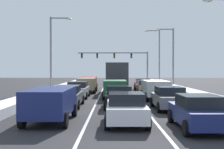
{
  "coord_description": "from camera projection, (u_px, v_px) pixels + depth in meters",
  "views": [
    {
      "loc": [
        -0.46,
        -7.11,
        2.61
      ],
      "look_at": [
        -0.35,
        34.25,
        1.95
      ],
      "focal_mm": 48.17,
      "sensor_mm": 36.0,
      "label": 1
    }
  ],
  "objects": [
    {
      "name": "box_truck_center_lane_fourth",
      "position": [
        116.0,
        76.0,
        34.12
      ],
      "size": [
        2.53,
        7.2,
        3.36
      ],
      "color": "maroon",
      "rests_on": "ground"
    },
    {
      "name": "snow_bank_right_shoulder",
      "position": [
        178.0,
        90.0,
        33.46
      ],
      "size": [
        1.84,
        57.85,
        0.65
      ],
      "primitive_type": "cube",
      "color": "white",
      "rests_on": "ground"
    },
    {
      "name": "suv_green_center_lane_third",
      "position": [
        114.0,
        87.0,
        27.08
      ],
      "size": [
        2.16,
        4.9,
        1.67
      ],
      "color": "#1E5633",
      "rests_on": "ground"
    },
    {
      "name": "street_lamp_left_mid",
      "position": [
        53.0,
        47.0,
        36.15
      ],
      "size": [
        2.66,
        0.36,
        8.98
      ],
      "color": "gray",
      "rests_on": "ground"
    },
    {
      "name": "suv_navy_left_lane_nearest",
      "position": [
        50.0,
        102.0,
        15.01
      ],
      "size": [
        2.16,
        4.9,
        1.67
      ],
      "color": "navy",
      "rests_on": "ground"
    },
    {
      "name": "sedan_tan_right_lane_fourth",
      "position": [
        145.0,
        87.0,
        32.23
      ],
      "size": [
        2.0,
        4.5,
        1.51
      ],
      "color": "#937F60",
      "rests_on": "ground"
    },
    {
      "name": "traffic_light_gantry",
      "position": [
        120.0,
        58.0,
        59.65
      ],
      "size": [
        14.0,
        0.47,
        6.2
      ],
      "color": "slate",
      "rests_on": "ground"
    },
    {
      "name": "sedan_silver_left_lane_third",
      "position": [
        77.0,
        90.0,
        27.85
      ],
      "size": [
        2.0,
        4.5,
        1.51
      ],
      "color": "#B7BABF",
      "rests_on": "ground"
    },
    {
      "name": "sedan_black_center_lane_second",
      "position": [
        118.0,
        96.0,
        20.69
      ],
      "size": [
        2.0,
        4.5,
        1.51
      ],
      "color": "black",
      "rests_on": "ground"
    },
    {
      "name": "sedan_navy_right_lane_nearest",
      "position": [
        197.0,
        112.0,
        13.19
      ],
      "size": [
        2.0,
        4.5,
        1.51
      ],
      "color": "navy",
      "rests_on": "ground"
    },
    {
      "name": "street_lamp_right_mid",
      "position": [
        170.0,
        53.0,
        41.27
      ],
      "size": [
        2.66,
        0.36,
        8.31
      ],
      "color": "gray",
      "rests_on": "ground"
    },
    {
      "name": "ground_plane",
      "position": [
        116.0,
        97.0,
        28.19
      ],
      "size": [
        136.73,
        136.73,
        0.0
      ],
      "primitive_type": "plane",
      "color": "#28282B"
    },
    {
      "name": "lane_stripe_between_center_lane_and_left_lane",
      "position": [
        100.0,
        93.0,
        33.44
      ],
      "size": [
        0.14,
        57.85,
        0.01
      ],
      "primitive_type": "cube",
      "color": "silver",
      "rests_on": "ground"
    },
    {
      "name": "sedan_red_right_lane_fifth",
      "position": [
        142.0,
        84.0,
        37.9
      ],
      "size": [
        2.0,
        4.5,
        1.51
      ],
      "color": "maroon",
      "rests_on": "ground"
    },
    {
      "name": "lane_stripe_between_right_lane_and_center_lane",
      "position": [
        131.0,
        93.0,
        33.45
      ],
      "size": [
        0.14,
        57.85,
        0.01
      ],
      "primitive_type": "cube",
      "color": "silver",
      "rests_on": "ground"
    },
    {
      "name": "sedan_gray_left_lane_second",
      "position": [
        67.0,
        96.0,
        21.2
      ],
      "size": [
        2.0,
        4.5,
        1.51
      ],
      "color": "slate",
      "rests_on": "ground"
    },
    {
      "name": "suv_tan_left_lane_fourth",
      "position": [
        86.0,
        84.0,
        34.22
      ],
      "size": [
        2.16,
        4.9,
        1.67
      ],
      "color": "#937F60",
      "rests_on": "ground"
    },
    {
      "name": "suv_silver_right_lane_third",
      "position": [
        154.0,
        88.0,
        26.1
      ],
      "size": [
        2.16,
        4.9,
        1.67
      ],
      "color": "#B7BABF",
      "rests_on": "ground"
    },
    {
      "name": "street_lamp_right_far",
      "position": [
        157.0,
        53.0,
        51.78
      ],
      "size": [
        2.66,
        0.36,
        9.49
      ],
      "color": "gray",
      "rests_on": "ground"
    },
    {
      "name": "sedan_gray_right_lane_second",
      "position": [
        168.0,
        98.0,
        19.65
      ],
      "size": [
        2.0,
        4.5,
        1.51
      ],
      "color": "slate",
      "rests_on": "ground"
    },
    {
      "name": "sedan_charcoal_center_lane_fifth",
      "position": [
        113.0,
        83.0,
        42.44
      ],
      "size": [
        2.0,
        4.5,
        1.51
      ],
      "color": "#38383D",
      "rests_on": "ground"
    },
    {
      "name": "snow_bank_left_shoulder",
      "position": [
        53.0,
        91.0,
        33.42
      ],
      "size": [
        1.7,
        57.85,
        0.57
      ],
      "primitive_type": "cube",
      "color": "white",
      "rests_on": "ground"
    },
    {
      "name": "sedan_white_center_lane_nearest",
      "position": [
        125.0,
        108.0,
        14.45
      ],
      "size": [
        2.0,
        4.5,
        1.51
      ],
      "color": "silver",
      "rests_on": "ground"
    },
    {
      "name": "suv_red_left_lane_fifth",
      "position": [
        88.0,
        82.0,
        40.15
      ],
      "size": [
        2.16,
        4.9,
        1.67
      ],
      "color": "maroon",
      "rests_on": "ground"
    }
  ]
}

